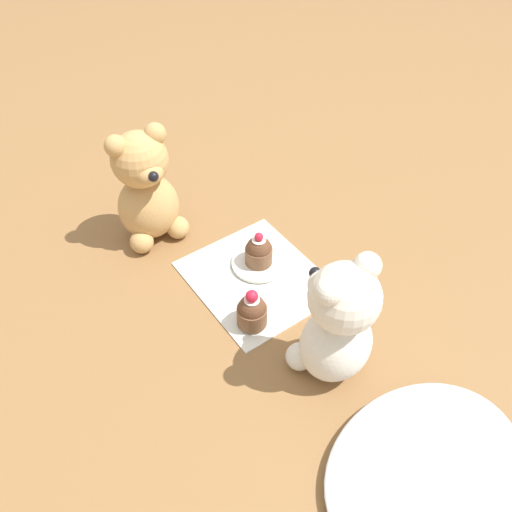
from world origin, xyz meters
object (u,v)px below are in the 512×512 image
cupcake_near_cream_bear (252,311)px  cupcake_near_tan_bear (259,251)px  saucer_plate (259,263)px  teddy_bear_tan (146,189)px  teddy_bear_cream (338,324)px

cupcake_near_cream_bear → cupcake_near_tan_bear: bearing=-130.4°
saucer_plate → cupcake_near_tan_bear: size_ratio=1.42×
cupcake_near_cream_bear → saucer_plate: cupcake_near_cream_bear is taller
cupcake_near_cream_bear → saucer_plate: 0.13m
teddy_bear_tan → cupcake_near_cream_bear: (-0.03, 0.28, -0.07)m
teddy_bear_cream → teddy_bear_tan: size_ratio=0.97×
cupcake_near_cream_bear → cupcake_near_tan_bear: 0.13m
teddy_bear_cream → cupcake_near_tan_bear: bearing=-101.1°
teddy_bear_cream → teddy_bear_tan: 0.42m
teddy_bear_cream → saucer_plate: bearing=-101.1°
saucer_plate → cupcake_near_tan_bear: (0.00, -0.00, 0.03)m
teddy_bear_tan → cupcake_near_tan_bear: bearing=-55.8°
teddy_bear_tan → cupcake_near_tan_bear: (-0.11, 0.18, -0.07)m
teddy_bear_tan → saucer_plate: teddy_bear_tan is taller
teddy_bear_cream → cupcake_near_cream_bear: bearing=-71.6°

